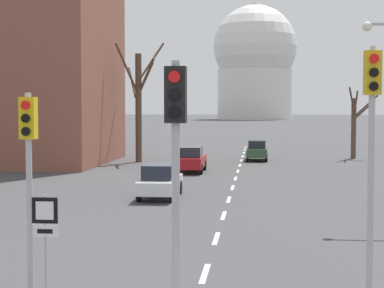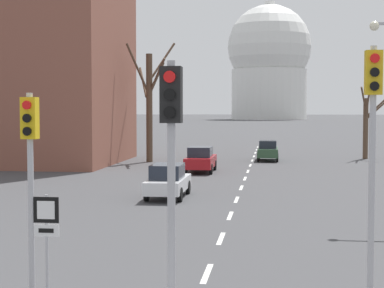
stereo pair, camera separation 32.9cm
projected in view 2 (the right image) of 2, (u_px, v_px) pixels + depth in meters
lane_stripe_1 at (207, 273)px, 16.65m from camera, size 0.16×2.00×0.01m
lane_stripe_2 at (221, 238)px, 21.11m from camera, size 0.16×2.00×0.01m
lane_stripe_3 at (230, 216)px, 25.56m from camera, size 0.16×2.00×0.01m
lane_stripe_4 at (237, 200)px, 30.02m from camera, size 0.16×2.00×0.01m
lane_stripe_5 at (241, 188)px, 34.48m from camera, size 0.16×2.00×0.01m
lane_stripe_6 at (245, 179)px, 38.94m from camera, size 0.16×2.00×0.01m
lane_stripe_7 at (248, 171)px, 43.39m from camera, size 0.16×2.00×0.01m
lane_stripe_8 at (250, 165)px, 47.85m from camera, size 0.16×2.00×0.01m
lane_stripe_9 at (252, 160)px, 52.31m from camera, size 0.16×2.00×0.01m
lane_stripe_10 at (254, 156)px, 56.76m from camera, size 0.16×2.00×0.01m
lane_stripe_11 at (255, 153)px, 61.22m from camera, size 0.16×2.00×0.01m
lane_stripe_12 at (257, 150)px, 65.68m from camera, size 0.16×2.00×0.01m
lane_stripe_13 at (258, 147)px, 70.13m from camera, size 0.16×2.00×0.01m
traffic_signal_near_left at (30, 153)px, 14.75m from camera, size 0.36×0.34×4.65m
traffic_signal_near_right at (373, 126)px, 13.92m from camera, size 0.36×0.34×5.65m
traffic_signal_centre_tall at (171, 151)px, 10.95m from camera, size 0.36×0.34×5.11m
route_sign_post at (46, 227)px, 14.80m from camera, size 0.60×0.08×2.30m
sedan_near_left at (268, 150)px, 52.03m from camera, size 1.69×4.07×1.65m
sedan_near_right at (201, 159)px, 42.82m from camera, size 1.83×4.56×1.71m
sedan_mid_centre at (168, 181)px, 30.66m from camera, size 1.74×4.47×1.62m
bare_tree_left_near at (150, 101)px, 50.73m from camera, size 3.47×5.31×9.62m
bare_tree_right_near at (367, 124)px, 53.77m from camera, size 2.52×1.88×6.06m
capitol_dome at (269, 62)px, 236.20m from camera, size 30.65×30.65×43.29m
apartment_block_left at (5, 10)px, 50.20m from camera, size 18.00×14.00×23.84m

